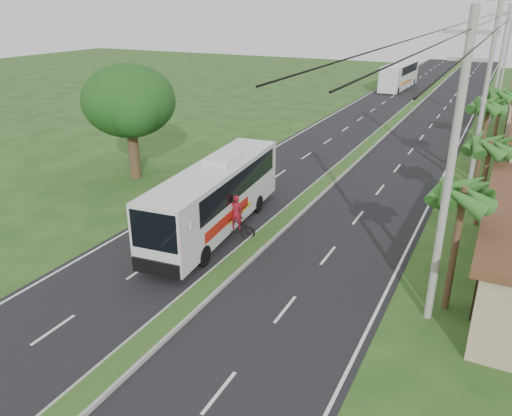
% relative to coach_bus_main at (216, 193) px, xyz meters
% --- Properties ---
extents(ground, '(180.00, 180.00, 0.00)m').
position_rel_coach_bus_main_xyz_m(ground, '(2.65, -5.14, -2.05)').
color(ground, '#1F4318').
rests_on(ground, ground).
extents(road_asphalt, '(14.00, 160.00, 0.02)m').
position_rel_coach_bus_main_xyz_m(road_asphalt, '(2.65, 14.86, -2.04)').
color(road_asphalt, black).
rests_on(road_asphalt, ground).
extents(median_strip, '(1.20, 160.00, 0.18)m').
position_rel_coach_bus_main_xyz_m(median_strip, '(2.65, 14.86, -1.95)').
color(median_strip, gray).
rests_on(median_strip, ground).
extents(lane_edge_left, '(0.12, 160.00, 0.01)m').
position_rel_coach_bus_main_xyz_m(lane_edge_left, '(-4.05, 14.86, -2.05)').
color(lane_edge_left, silver).
rests_on(lane_edge_left, ground).
extents(lane_edge_right, '(0.12, 160.00, 0.01)m').
position_rel_coach_bus_main_xyz_m(lane_edge_right, '(9.35, 14.86, -2.05)').
color(lane_edge_right, silver).
rests_on(lane_edge_right, ground).
extents(palm_verge_a, '(2.40, 2.40, 5.45)m').
position_rel_coach_bus_main_xyz_m(palm_verge_a, '(11.65, -2.14, 2.69)').
color(palm_verge_a, '#473321').
rests_on(palm_verge_a, ground).
extents(palm_verge_b, '(2.40, 2.40, 5.05)m').
position_rel_coach_bus_main_xyz_m(palm_verge_b, '(12.05, 6.86, 2.30)').
color(palm_verge_b, '#473321').
rests_on(palm_verge_b, ground).
extents(palm_verge_c, '(2.40, 2.40, 5.85)m').
position_rel_coach_bus_main_xyz_m(palm_verge_c, '(11.45, 13.86, 3.07)').
color(palm_verge_c, '#473321').
rests_on(palm_verge_c, ground).
extents(palm_verge_d, '(2.40, 2.40, 5.25)m').
position_rel_coach_bus_main_xyz_m(palm_verge_d, '(11.95, 22.86, 2.50)').
color(palm_verge_d, '#473321').
rests_on(palm_verge_d, ground).
extents(shade_tree, '(6.30, 6.00, 7.54)m').
position_rel_coach_bus_main_xyz_m(shade_tree, '(-9.46, 4.87, 2.97)').
color(shade_tree, '#473321').
rests_on(shade_tree, ground).
extents(utility_pole_a, '(1.60, 0.28, 11.00)m').
position_rel_coach_bus_main_xyz_m(utility_pole_a, '(11.15, -3.14, 3.62)').
color(utility_pole_a, gray).
rests_on(utility_pole_a, ground).
extents(utility_pole_b, '(3.20, 0.28, 12.00)m').
position_rel_coach_bus_main_xyz_m(utility_pole_b, '(11.12, 12.86, 4.20)').
color(utility_pole_b, gray).
rests_on(utility_pole_b, ground).
extents(utility_pole_c, '(1.60, 0.28, 11.00)m').
position_rel_coach_bus_main_xyz_m(utility_pole_c, '(11.15, 32.86, 3.62)').
color(utility_pole_c, gray).
rests_on(utility_pole_c, ground).
extents(utility_pole_d, '(1.60, 0.28, 10.50)m').
position_rel_coach_bus_main_xyz_m(utility_pole_d, '(11.15, 52.86, 3.37)').
color(utility_pole_d, gray).
rests_on(utility_pole_d, ground).
extents(coach_bus_main, '(3.49, 11.73, 3.74)m').
position_rel_coach_bus_main_xyz_m(coach_bus_main, '(0.00, 0.00, 0.00)').
color(coach_bus_main, silver).
rests_on(coach_bus_main, ground).
extents(coach_bus_far, '(2.95, 11.63, 3.36)m').
position_rel_coach_bus_main_xyz_m(coach_bus_far, '(-1.62, 51.46, -0.15)').
color(coach_bus_far, silver).
rests_on(coach_bus_far, ground).
extents(motorcyclist, '(1.99, 1.13, 2.36)m').
position_rel_coach_bus_main_xyz_m(motorcyclist, '(1.42, -0.48, -1.21)').
color(motorcyclist, black).
rests_on(motorcyclist, ground).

